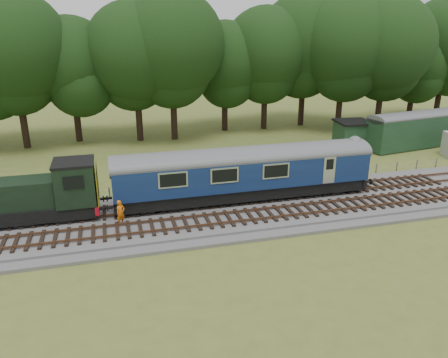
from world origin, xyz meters
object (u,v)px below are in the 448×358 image
object	(u,v)px
worker	(121,213)
parked_coach	(428,126)
shunter_loco	(31,197)
dmu_railcar	(244,169)

from	to	relation	value
worker	parked_coach	bearing A→B (deg)	-15.11
parked_coach	worker	bearing A→B (deg)	-167.74
parked_coach	shunter_loco	bearing A→B (deg)	-173.48
worker	dmu_railcar	bearing A→B (deg)	-22.45
dmu_railcar	worker	distance (m)	8.99
worker	parked_coach	size ratio (longest dim) A/B	0.11
dmu_railcar	shunter_loco	distance (m)	13.94
dmu_railcar	shunter_loco	bearing A→B (deg)	180.00
dmu_railcar	parked_coach	size ratio (longest dim) A/B	1.23
dmu_railcar	parked_coach	distance (m)	25.51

